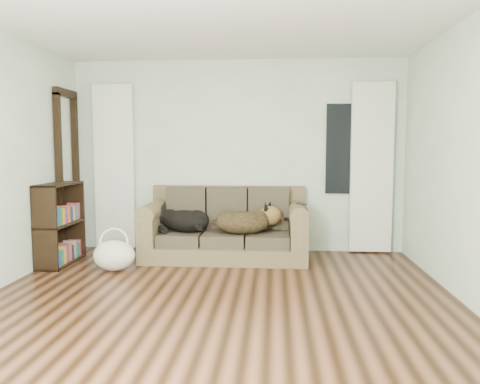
# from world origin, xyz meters

# --- Properties ---
(floor) EXTENTS (5.00, 5.00, 0.00)m
(floor) POSITION_xyz_m (0.00, 0.00, 0.00)
(floor) COLOR black
(floor) RESTS_ON ground
(ceiling) EXTENTS (5.00, 5.00, 0.00)m
(ceiling) POSITION_xyz_m (0.00, 0.00, 2.60)
(ceiling) COLOR white
(ceiling) RESTS_ON ground
(wall_back) EXTENTS (4.50, 0.04, 2.60)m
(wall_back) POSITION_xyz_m (0.00, 2.50, 1.30)
(wall_back) COLOR silver
(wall_back) RESTS_ON ground
(curtain_left) EXTENTS (0.55, 0.08, 2.25)m
(curtain_left) POSITION_xyz_m (-1.70, 2.42, 1.15)
(curtain_left) COLOR white
(curtain_left) RESTS_ON ground
(curtain_right) EXTENTS (0.55, 0.08, 2.25)m
(curtain_right) POSITION_xyz_m (1.80, 2.42, 1.15)
(curtain_right) COLOR white
(curtain_right) RESTS_ON ground
(window_pane) EXTENTS (0.50, 0.03, 1.20)m
(window_pane) POSITION_xyz_m (1.45, 2.47, 1.40)
(window_pane) COLOR black
(window_pane) RESTS_ON wall_back
(door_casing) EXTENTS (0.07, 0.60, 2.10)m
(door_casing) POSITION_xyz_m (-2.20, 2.05, 1.05)
(door_casing) COLOR black
(door_casing) RESTS_ON ground
(sofa) EXTENTS (2.06, 0.89, 0.84)m
(sofa) POSITION_xyz_m (-0.11, 1.97, 0.45)
(sofa) COLOR #464221
(sofa) RESTS_ON floor
(dog_black_lab) EXTENTS (0.81, 0.72, 0.28)m
(dog_black_lab) POSITION_xyz_m (-0.66, 1.93, 0.48)
(dog_black_lab) COLOR black
(dog_black_lab) RESTS_ON sofa
(dog_shepherd) EXTENTS (0.71, 0.50, 0.31)m
(dog_shepherd) POSITION_xyz_m (0.15, 1.87, 0.49)
(dog_shepherd) COLOR black
(dog_shepherd) RESTS_ON sofa
(tv_remote) EXTENTS (0.13, 0.18, 0.02)m
(tv_remote) POSITION_xyz_m (0.85, 1.85, 0.73)
(tv_remote) COLOR black
(tv_remote) RESTS_ON sofa
(tote_bag) EXTENTS (0.56, 0.47, 0.35)m
(tote_bag) POSITION_xyz_m (-1.33, 1.28, 0.16)
(tote_bag) COLOR beige
(tote_bag) RESTS_ON floor
(bookshelf) EXTENTS (0.39, 0.82, 0.99)m
(bookshelf) POSITION_xyz_m (-2.09, 1.54, 0.50)
(bookshelf) COLOR black
(bookshelf) RESTS_ON floor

